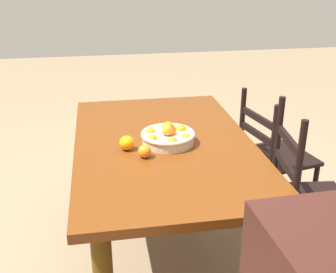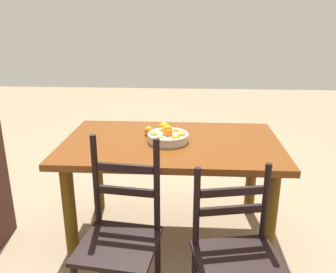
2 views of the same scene
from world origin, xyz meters
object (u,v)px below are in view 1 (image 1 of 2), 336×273
chair_by_cabinet (305,201)px  fruit_bowl (168,136)px  chair_near_window (273,157)px  dining_table (164,161)px  orange_loose_0 (145,151)px  orange_loose_1 (127,143)px

chair_by_cabinet → fruit_bowl: bearing=80.7°
chair_near_window → chair_by_cabinet: 0.64m
dining_table → chair_by_cabinet: bearing=72.6°
chair_near_window → orange_loose_0: bearing=109.1°
chair_near_window → orange_loose_0: 1.19m
chair_by_cabinet → fruit_bowl: size_ratio=3.42×
orange_loose_0 → dining_table: bearing=144.4°
chair_by_cabinet → orange_loose_0: (-0.06, -0.89, 0.35)m
chair_by_cabinet → dining_table: bearing=79.7°
chair_by_cabinet → orange_loose_1: 1.05m
chair_by_cabinet → fruit_bowl: 0.85m
chair_near_window → orange_loose_1: bearing=102.3°
chair_by_cabinet → orange_loose_1: chair_by_cabinet is taller
dining_table → fruit_bowl: (0.02, 0.02, 0.16)m
fruit_bowl → orange_loose_0: bearing=-43.4°
orange_loose_0 → chair_near_window: bearing=120.6°
dining_table → chair_near_window: bearing=115.2°
orange_loose_1 → chair_by_cabinet: bearing=80.1°
chair_by_cabinet → chair_near_window: bearing=0.2°
chair_by_cabinet → orange_loose_0: 0.96m
chair_near_window → orange_loose_0: chair_near_window is taller
dining_table → chair_near_window: size_ratio=1.75×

